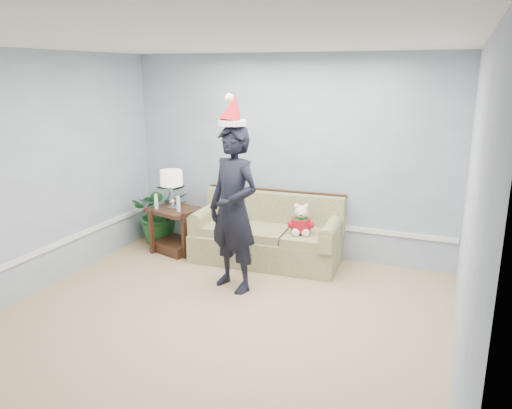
{
  "coord_description": "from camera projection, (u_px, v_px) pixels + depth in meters",
  "views": [
    {
      "loc": [
        2.13,
        -3.81,
        2.46
      ],
      "look_at": [
        -0.07,
        1.55,
        0.91
      ],
      "focal_mm": 35.0,
      "sensor_mm": 36.0,
      "label": 1
    }
  ],
  "objects": [
    {
      "name": "houseplant",
      "position": [
        161.0,
        212.0,
        7.34
      ],
      "size": [
        1.1,
        1.08,
        0.92
      ],
      "primitive_type": "imported",
      "rotation": [
        0.0,
        0.0,
        0.68
      ],
      "color": "#1C5524",
      "rests_on": "room_shell"
    },
    {
      "name": "candle_pair",
      "position": [
        167.0,
        203.0,
        6.8
      ],
      "size": [
        0.41,
        0.05,
        0.21
      ],
      "color": "silver",
      "rests_on": "side_table"
    },
    {
      "name": "man",
      "position": [
        234.0,
        209.0,
        5.63
      ],
      "size": [
        0.81,
        0.68,
        1.91
      ],
      "primitive_type": "imported",
      "rotation": [
        0.0,
        0.0,
        -0.37
      ],
      "color": "black",
      "rests_on": "room_shell"
    },
    {
      "name": "santa_hat",
      "position": [
        233.0,
        111.0,
        5.36
      ],
      "size": [
        0.38,
        0.41,
        0.35
      ],
      "rotation": [
        0.0,
        0.0,
        -0.3
      ],
      "color": "white",
      "rests_on": "man"
    },
    {
      "name": "table_lamp",
      "position": [
        171.0,
        180.0,
        6.8
      ],
      "size": [
        0.3,
        0.3,
        0.54
      ],
      "color": "silver",
      "rests_on": "side_table"
    },
    {
      "name": "side_table",
      "position": [
        176.0,
        234.0,
        7.01
      ],
      "size": [
        0.78,
        0.71,
        0.62
      ],
      "rotation": [
        0.0,
        0.0,
        -0.3
      ],
      "color": "#3B1F15",
      "rests_on": "room_shell"
    },
    {
      "name": "wainscot_trim",
      "position": [
        162.0,
        239.0,
        6.19
      ],
      "size": [
        4.49,
        4.99,
        0.06
      ],
      "color": "white",
      "rests_on": "room_shell"
    },
    {
      "name": "teddy_bear",
      "position": [
        301.0,
        223.0,
        6.26
      ],
      "size": [
        0.31,
        0.31,
        0.4
      ],
      "rotation": [
        0.0,
        0.0,
        0.29
      ],
      "color": "white",
      "rests_on": "sofa"
    },
    {
      "name": "room_shell",
      "position": [
        198.0,
        200.0,
        4.47
      ],
      "size": [
        4.54,
        5.04,
        2.74
      ],
      "color": "tan",
      "rests_on": "ground"
    },
    {
      "name": "sofa",
      "position": [
        267.0,
        237.0,
        6.65
      ],
      "size": [
        1.97,
        0.92,
        0.9
      ],
      "rotation": [
        0.0,
        0.0,
        0.05
      ],
      "color": "#545C2C",
      "rests_on": "room_shell"
    }
  ]
}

